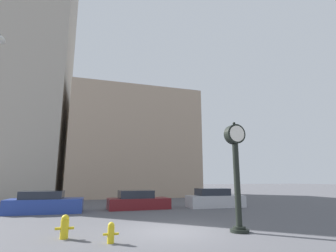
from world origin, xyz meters
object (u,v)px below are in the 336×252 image
Objects in this scene: car_blue at (45,204)px; fire_hydrant_far at (111,232)px; street_clock at (236,167)px; car_maroon at (138,201)px; fire_hydrant_near at (65,226)px; car_silver at (215,199)px.

fire_hydrant_far is (3.17, -9.06, -0.23)m from car_blue.
car_maroon is at bearing 103.45° from street_clock.
fire_hydrant_far is at bearing -176.01° from street_clock.
fire_hydrant_near is at bearing -117.52° from car_maroon.
car_blue is 5.92m from car_maroon.
fire_hydrant_near is 1.87m from fire_hydrant_far.
fire_hydrant_near is (-4.21, -8.48, -0.12)m from car_maroon.
car_blue reaches higher than car_maroon.
fire_hydrant_near is (-6.42, 0.79, -2.11)m from street_clock.
car_maroon is at bearing 63.62° from fire_hydrant_near.
car_maroon is 6.52× the size of fire_hydrant_far.
fire_hydrant_near is (-9.86, -7.94, -0.17)m from car_silver.
car_silver is 6.49× the size of fire_hydrant_far.
car_blue is at bearing -175.78° from car_maroon.
street_clock is 5.45× the size of fire_hydrant_near.
street_clock is at bearing -109.20° from car_silver.
fire_hydrant_far is at bearing -130.43° from car_silver.
car_silver is at bearing -6.60° from car_maroon.
car_blue is 11.55m from car_silver.
street_clock reaches higher than fire_hydrant_near.
car_silver reaches higher than car_blue.
car_blue is at bearing 132.94° from street_clock.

